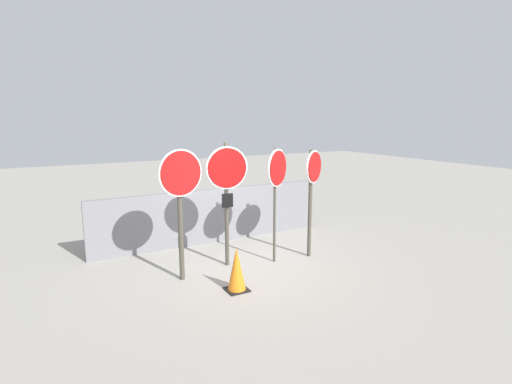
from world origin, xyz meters
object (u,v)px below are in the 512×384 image
stop_sign_1 (227,181)px  stop_sign_2 (277,176)px  stop_sign_0 (181,191)px  traffic_cone_0 (237,269)px  stop_sign_3 (312,182)px

stop_sign_1 → stop_sign_2: 0.99m
stop_sign_0 → stop_sign_2: size_ratio=1.02×
stop_sign_1 → traffic_cone_0: (-0.36, -1.12, -1.32)m
stop_sign_1 → stop_sign_2: bearing=-8.9°
stop_sign_0 → stop_sign_3: bearing=-11.6°
stop_sign_1 → stop_sign_2: size_ratio=1.05×
stop_sign_1 → stop_sign_3: (1.77, -0.35, -0.11)m
stop_sign_1 → traffic_cone_0: stop_sign_1 is taller
traffic_cone_0 → stop_sign_0: bearing=127.3°
stop_sign_0 → stop_sign_2: stop_sign_0 is taller
stop_sign_2 → stop_sign_1: bearing=132.1°
stop_sign_0 → traffic_cone_0: bearing=-62.5°
stop_sign_0 → stop_sign_2: bearing=-10.5°
stop_sign_0 → stop_sign_3: (2.78, -0.09, -0.05)m
stop_sign_2 → traffic_cone_0: (-1.31, -0.83, -1.39)m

